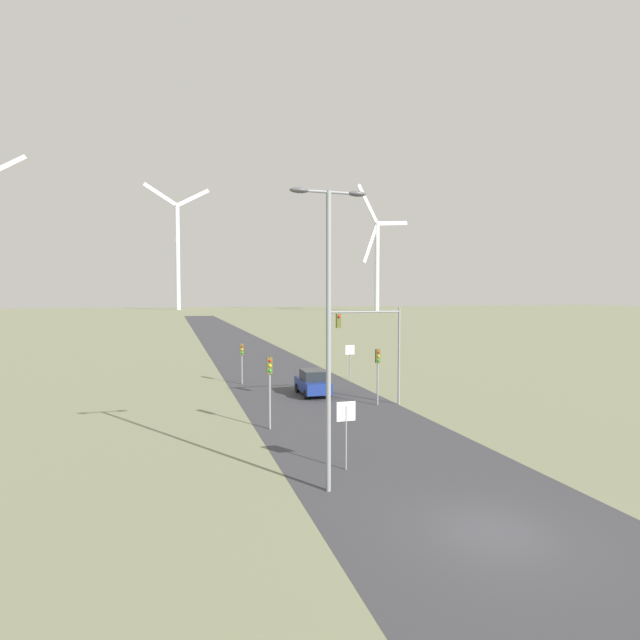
{
  "coord_description": "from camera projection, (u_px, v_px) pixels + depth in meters",
  "views": [
    {
      "loc": [
        -9.21,
        -12.69,
        7.16
      ],
      "look_at": [
        0.0,
        18.18,
        5.58
      ],
      "focal_mm": 28.0,
      "sensor_mm": 36.0,
      "label": 1
    }
  ],
  "objects": [
    {
      "name": "ground_plane",
      "position": [
        491.0,
        532.0,
        15.13
      ],
      "size": [
        600.0,
        600.0,
        0.0
      ],
      "primitive_type": "plane",
      "color": "#757A5B"
    },
    {
      "name": "road_surface",
      "position": [
        250.0,
        354.0,
        61.07
      ],
      "size": [
        10.0,
        240.0,
        0.01
      ],
      "color": "#38383D",
      "rests_on": "ground"
    },
    {
      "name": "streetlamp",
      "position": [
        329.0,
        307.0,
        17.93
      ],
      "size": [
        2.86,
        0.32,
        10.94
      ],
      "color": "gray",
      "rests_on": "ground"
    },
    {
      "name": "stop_sign_near",
      "position": [
        346.0,
        422.0,
        20.4
      ],
      "size": [
        0.81,
        0.07,
        2.83
      ],
      "color": "gray",
      "rests_on": "ground"
    },
    {
      "name": "stop_sign_far",
      "position": [
        350.0,
        355.0,
        42.88
      ],
      "size": [
        0.81,
        0.07,
        2.91
      ],
      "color": "gray",
      "rests_on": "ground"
    },
    {
      "name": "traffic_light_post_near_left",
      "position": [
        270.0,
        376.0,
        26.6
      ],
      "size": [
        0.28,
        0.33,
        3.89
      ],
      "color": "gray",
      "rests_on": "ground"
    },
    {
      "name": "traffic_light_post_near_right",
      "position": [
        378.0,
        364.0,
        32.48
      ],
      "size": [
        0.28,
        0.34,
        3.68
      ],
      "color": "gray",
      "rests_on": "ground"
    },
    {
      "name": "traffic_light_post_mid_left",
      "position": [
        242.0,
        355.0,
        40.2
      ],
      "size": [
        0.28,
        0.34,
        3.27
      ],
      "color": "gray",
      "rests_on": "ground"
    },
    {
      "name": "traffic_light_mast_overhead",
      "position": [
        375.0,
        336.0,
        32.23
      ],
      "size": [
        5.03,
        0.35,
        6.37
      ],
      "color": "gray",
      "rests_on": "ground"
    },
    {
      "name": "car_approaching",
      "position": [
        313.0,
        383.0,
        35.84
      ],
      "size": [
        1.89,
        4.14,
        1.83
      ],
      "color": "navy",
      "rests_on": "ground"
    },
    {
      "name": "wind_turbine_left",
      "position": [
        178.0,
        247.0,
        251.4
      ],
      "size": [
        32.15,
        5.63,
        62.57
      ],
      "color": "silver",
      "rests_on": "ground"
    },
    {
      "name": "wind_turbine_center",
      "position": [
        377.0,
        256.0,
        236.44
      ],
      "size": [
        31.15,
        12.33,
        58.38
      ],
      "color": "silver",
      "rests_on": "ground"
    }
  ]
}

